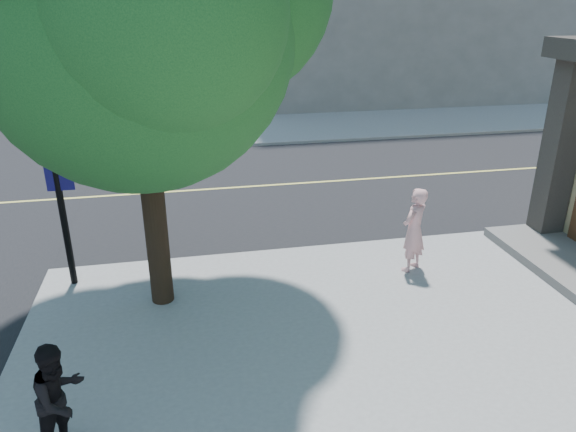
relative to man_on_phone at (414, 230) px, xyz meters
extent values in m
plane|color=black|center=(-6.08, 1.42, -0.97)|extent=(140.00, 140.00, 0.00)
cube|color=black|center=(-6.08, 5.92, -0.97)|extent=(140.00, 9.00, 0.01)
cube|color=gray|center=(7.42, 22.92, -0.91)|extent=(29.00, 25.00, 0.12)
cube|color=slate|center=(3.12, -0.78, -0.76)|extent=(1.60, 4.00, 0.18)
cube|color=#35302B|center=(3.62, 0.92, 1.25)|extent=(0.55, 0.55, 4.20)
imported|color=#E2A0A3|center=(0.00, 0.00, 0.00)|extent=(0.74, 0.69, 1.70)
imported|color=black|center=(-5.89, -3.46, -0.12)|extent=(0.86, 0.90, 1.46)
cylinder|color=black|center=(-4.82, -0.21, 1.09)|extent=(0.39, 0.39, 3.89)
sphere|color=#246125|center=(-4.82, -0.21, 3.69)|extent=(4.75, 4.75, 4.75)
sphere|color=#246125|center=(-4.39, -1.40, 4.01)|extent=(3.24, 3.24, 3.24)
cylinder|color=black|center=(-6.48, 0.75, 1.29)|extent=(0.12, 0.12, 4.29)
cube|color=white|center=(-6.43, 0.73, 1.81)|extent=(0.56, 0.04, 0.20)
cube|color=navy|center=(-6.43, 0.73, 1.29)|extent=(0.46, 0.04, 0.56)
imported|color=black|center=(-6.48, 0.75, 2.62)|extent=(0.17, 0.20, 1.02)
camera|label=1|loc=(-4.27, -8.81, 4.18)|focal=33.38mm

